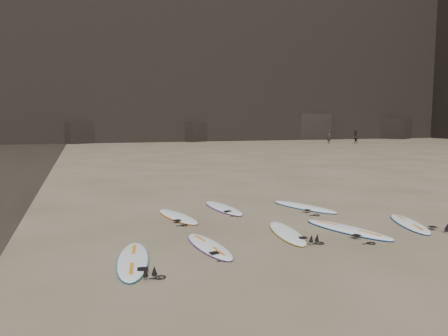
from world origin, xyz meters
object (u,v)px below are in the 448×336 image
object	(u,v)px
surfboard_4	(409,223)
person_a	(329,137)
surfboard_3	(348,229)
person_b	(356,137)
surfboard_1	(209,246)
surfboard_6	(223,208)
surfboard_2	(287,233)
surfboard_7	(304,206)
surfboard_5	(178,216)
surfboard_0	(133,260)

from	to	relation	value
surfboard_4	person_a	distance (m)	40.01
surfboard_3	person_b	size ratio (longest dim) A/B	1.68
surfboard_3	person_a	world-z (taller)	person_a
surfboard_1	surfboard_6	size ratio (longest dim) A/B	0.92
surfboard_2	person_b	bearing A→B (deg)	61.79
surfboard_1	surfboard_4	size ratio (longest dim) A/B	0.98
surfboard_2	surfboard_3	world-z (taller)	surfboard_3
surfboard_3	surfboard_4	xyz separation A→B (m)	(1.90, 0.04, -0.01)
surfboard_7	surfboard_1	bearing A→B (deg)	-162.82
surfboard_3	surfboard_7	bearing A→B (deg)	64.51
surfboard_5	surfboard_3	bearing A→B (deg)	-50.01
surfboard_2	surfboard_7	size ratio (longest dim) A/B	0.91
surfboard_7	person_b	distance (m)	39.50
surfboard_2	surfboard_6	distance (m)	3.36
surfboard_4	surfboard_7	distance (m)	3.25
surfboard_6	person_a	distance (m)	39.25
surfboard_4	person_b	size ratio (longest dim) A/B	1.47
surfboard_4	surfboard_6	bearing A→B (deg)	158.42
surfboard_5	surfboard_4	bearing A→B (deg)	-39.27
surfboard_1	surfboard_4	bearing A→B (deg)	-2.70
surfboard_1	surfboard_0	bearing A→B (deg)	-170.39
surfboard_1	surfboard_3	bearing A→B (deg)	-1.49
surfboard_0	person_b	distance (m)	45.91
surfboard_7	person_a	bearing A→B (deg)	36.13
surfboard_7	person_a	size ratio (longest dim) A/B	1.59
surfboard_2	person_a	xyz separation A→B (m)	(22.63, 34.99, 0.75)
surfboard_0	surfboard_5	distance (m)	3.90
surfboard_2	surfboard_6	size ratio (longest dim) A/B	0.95
surfboard_1	surfboard_5	size ratio (longest dim) A/B	0.98
surfboard_2	surfboard_7	distance (m)	3.32
surfboard_5	person_a	distance (m)	40.78
surfboard_2	person_a	distance (m)	41.67
surfboard_2	person_b	xyz separation A→B (m)	(25.70, 34.25, 0.72)
surfboard_4	surfboard_7	bearing A→B (deg)	137.79
surfboard_4	surfboard_3	bearing A→B (deg)	-159.89
surfboard_3	surfboard_5	bearing A→B (deg)	124.54
surfboard_0	surfboard_4	xyz separation A→B (m)	(7.26, 0.80, -0.00)
surfboard_6	surfboard_7	distance (m)	2.54
surfboard_5	person_b	xyz separation A→B (m)	(27.83, 31.66, 0.72)
surfboard_5	person_b	world-z (taller)	person_b
surfboard_7	surfboard_5	bearing A→B (deg)	160.43
surfboard_2	surfboard_5	size ratio (longest dim) A/B	1.02
surfboard_7	person_b	world-z (taller)	person_b
surfboard_0	surfboard_1	size ratio (longest dim) A/B	1.10
surfboard_6	surfboard_7	xyz separation A→B (m)	(2.47, -0.61, 0.00)
surfboard_5	surfboard_7	world-z (taller)	surfboard_7
surfboard_4	surfboard_2	bearing A→B (deg)	-163.32
surfboard_5	surfboard_2	bearing A→B (deg)	-63.86
surfboard_0	surfboard_7	bearing A→B (deg)	41.34
surfboard_4	surfboard_1	bearing A→B (deg)	-157.55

